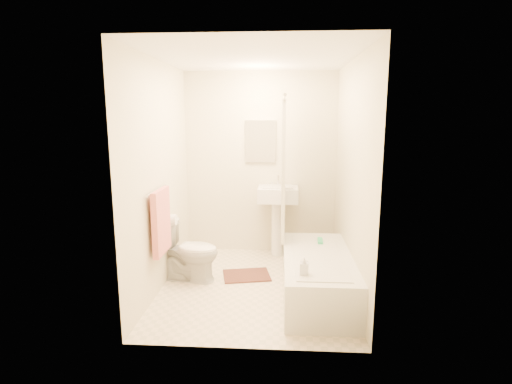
# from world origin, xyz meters

# --- Properties ---
(floor) EXTENTS (2.40, 2.40, 0.00)m
(floor) POSITION_xyz_m (0.00, 0.00, 0.00)
(floor) COLOR beige
(floor) RESTS_ON ground
(ceiling) EXTENTS (2.40, 2.40, 0.00)m
(ceiling) POSITION_xyz_m (0.00, 0.00, 2.40)
(ceiling) COLOR white
(ceiling) RESTS_ON ground
(wall_back) EXTENTS (2.00, 0.02, 2.40)m
(wall_back) POSITION_xyz_m (0.00, 1.20, 1.20)
(wall_back) COLOR beige
(wall_back) RESTS_ON ground
(wall_left) EXTENTS (0.02, 2.40, 2.40)m
(wall_left) POSITION_xyz_m (-1.00, 0.00, 1.20)
(wall_left) COLOR beige
(wall_left) RESTS_ON ground
(wall_right) EXTENTS (0.02, 2.40, 2.40)m
(wall_right) POSITION_xyz_m (1.00, 0.00, 1.20)
(wall_right) COLOR beige
(wall_right) RESTS_ON ground
(mirror) EXTENTS (0.40, 0.03, 0.55)m
(mirror) POSITION_xyz_m (0.00, 1.18, 1.50)
(mirror) COLOR white
(mirror) RESTS_ON wall_back
(curtain_rod) EXTENTS (0.03, 1.70, 0.03)m
(curtain_rod) POSITION_xyz_m (0.30, 0.10, 2.00)
(curtain_rod) COLOR silver
(curtain_rod) RESTS_ON wall_back
(shower_curtain) EXTENTS (0.04, 0.80, 1.55)m
(shower_curtain) POSITION_xyz_m (0.30, 0.50, 1.22)
(shower_curtain) COLOR silver
(shower_curtain) RESTS_ON curtain_rod
(towel_bar) EXTENTS (0.02, 0.60, 0.02)m
(towel_bar) POSITION_xyz_m (-0.96, -0.25, 1.10)
(towel_bar) COLOR silver
(towel_bar) RESTS_ON wall_left
(towel) EXTENTS (0.06, 0.45, 0.66)m
(towel) POSITION_xyz_m (-0.93, -0.25, 0.78)
(towel) COLOR #CC7266
(towel) RESTS_ON towel_bar
(toilet_paper) EXTENTS (0.11, 0.12, 0.12)m
(toilet_paper) POSITION_xyz_m (-0.93, 0.12, 0.70)
(toilet_paper) COLOR white
(toilet_paper) RESTS_ON wall_left
(toilet) EXTENTS (0.74, 0.49, 0.67)m
(toilet) POSITION_xyz_m (-0.75, 0.14, 0.33)
(toilet) COLOR white
(toilet) RESTS_ON floor
(sink) EXTENTS (0.52, 0.42, 1.01)m
(sink) POSITION_xyz_m (0.24, 1.00, 0.50)
(sink) COLOR white
(sink) RESTS_ON floor
(bathtub) EXTENTS (0.68, 1.56, 0.44)m
(bathtub) POSITION_xyz_m (0.66, -0.20, 0.22)
(bathtub) COLOR silver
(bathtub) RESTS_ON floor
(bath_mat) EXTENTS (0.60, 0.49, 0.02)m
(bath_mat) POSITION_xyz_m (-0.11, 0.26, 0.01)
(bath_mat) COLOR #50271F
(bath_mat) RESTS_ON floor
(soap_bottle) EXTENTS (0.08, 0.08, 0.17)m
(soap_bottle) POSITION_xyz_m (0.49, -0.72, 0.52)
(soap_bottle) COLOR white
(soap_bottle) RESTS_ON bathtub
(scrub_brush) EXTENTS (0.06, 0.18, 0.04)m
(scrub_brush) POSITION_xyz_m (0.72, 0.22, 0.46)
(scrub_brush) COLOR #34BB6D
(scrub_brush) RESTS_ON bathtub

